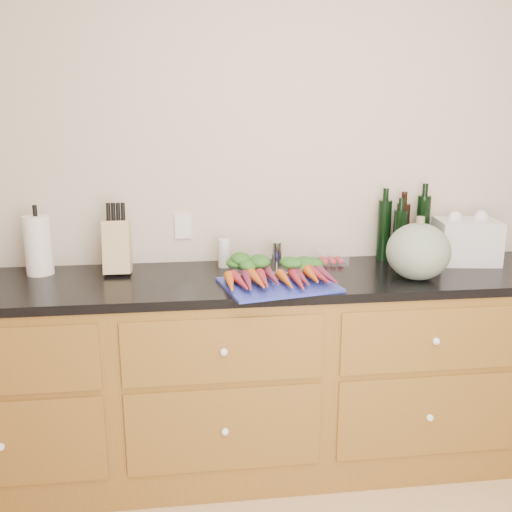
{
  "coord_description": "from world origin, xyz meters",
  "views": [
    {
      "loc": [
        -0.59,
        -1.15,
        1.66
      ],
      "look_at": [
        -0.29,
        1.2,
        1.06
      ],
      "focal_mm": 40.0,
      "sensor_mm": 36.0,
      "label": 1
    }
  ],
  "objects": [
    {
      "name": "wall_back",
      "position": [
        0.0,
        1.62,
        1.3
      ],
      "size": [
        4.1,
        0.05,
        2.6
      ],
      "primitive_type": "cube",
      "color": "beige",
      "rests_on": "ground"
    },
    {
      "name": "cutting_board",
      "position": [
        -0.2,
        1.14,
        0.95
      ],
      "size": [
        0.52,
        0.44,
        0.01
      ],
      "primitive_type": "cube",
      "rotation": [
        0.0,
        0.0,
        0.21
      ],
      "color": "#2430A4",
      "rests_on": "countertop"
    },
    {
      "name": "grinder_salt",
      "position": [
        -0.41,
        1.48,
        1.01
      ],
      "size": [
        0.06,
        0.06,
        0.14
      ],
      "primitive_type": "cylinder",
      "color": "silver",
      "rests_on": "countertop"
    },
    {
      "name": "tomato_box",
      "position": [
        0.12,
        1.47,
        0.97
      ],
      "size": [
        0.14,
        0.11,
        0.07
      ],
      "primitive_type": "cube",
      "color": "white",
      "rests_on": "countertop"
    },
    {
      "name": "canister_chrome",
      "position": [
        -0.16,
        1.48,
        1.0
      ],
      "size": [
        0.05,
        0.05,
        0.11
      ],
      "primitive_type": "cylinder",
      "color": "silver",
      "rests_on": "countertop"
    },
    {
      "name": "cabinets",
      "position": [
        0.0,
        1.3,
        0.45
      ],
      "size": [
        3.6,
        0.64,
        0.9
      ],
      "color": "brown",
      "rests_on": "ground"
    },
    {
      "name": "carrots",
      "position": [
        -0.2,
        1.18,
        0.98
      ],
      "size": [
        0.46,
        0.34,
        0.07
      ],
      "color": "#C65317",
      "rests_on": "cutting_board"
    },
    {
      "name": "countertop",
      "position": [
        0.0,
        1.3,
        0.92
      ],
      "size": [
        3.64,
        0.62,
        0.04
      ],
      "primitive_type": "cube",
      "color": "black",
      "rests_on": "cabinets"
    },
    {
      "name": "knife_block",
      "position": [
        -0.9,
        1.44,
        1.06
      ],
      "size": [
        0.12,
        0.12,
        0.24
      ],
      "primitive_type": "cube",
      "color": "tan",
      "rests_on": "countertop"
    },
    {
      "name": "grocery_bag",
      "position": [
        0.78,
        1.42,
        1.05
      ],
      "size": [
        0.32,
        0.27,
        0.21
      ],
      "primitive_type": null,
      "rotation": [
        0.0,
        0.0,
        -0.15
      ],
      "color": "white",
      "rests_on": "countertop"
    },
    {
      "name": "bottles",
      "position": [
        0.48,
        1.51,
        1.09
      ],
      "size": [
        0.27,
        0.14,
        0.32
      ],
      "color": "black",
      "rests_on": "countertop"
    },
    {
      "name": "squash",
      "position": [
        0.42,
        1.17,
        1.07
      ],
      "size": [
        0.28,
        0.28,
        0.25
      ],
      "primitive_type": "ellipsoid",
      "color": "slate",
      "rests_on": "countertop"
    },
    {
      "name": "paper_towel",
      "position": [
        -1.25,
        1.46,
        1.07
      ],
      "size": [
        0.12,
        0.12,
        0.27
      ],
      "primitive_type": "cylinder",
      "color": "white",
      "rests_on": "countertop"
    },
    {
      "name": "grinder_pepper",
      "position": [
        -0.41,
        1.48,
        1.0
      ],
      "size": [
        0.05,
        0.05,
        0.13
      ],
      "primitive_type": "cylinder",
      "color": "black",
      "rests_on": "countertop"
    }
  ]
}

